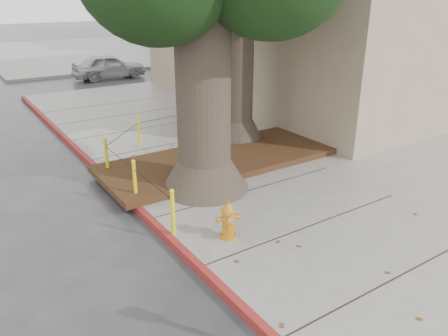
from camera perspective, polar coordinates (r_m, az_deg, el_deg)
name	(u,v)px	position (r m, az deg, el deg)	size (l,w,h in m)	color
ground	(291,240)	(8.60, 8.75, -9.23)	(140.00, 140.00, 0.00)	#28282B
sidewalk_main	(384,145)	(14.26, 20.20, 2.85)	(16.00, 26.00, 0.15)	slate
sidewalk_far	(95,51)	(37.30, -16.48, 14.43)	(16.00, 20.00, 0.15)	slate
curb_red	(142,212)	(9.49, -10.71, -5.70)	(0.14, 26.00, 0.16)	maroon
planter_bed	(220,159)	(11.79, -0.53, 1.15)	(6.40, 2.60, 0.16)	black
bollard_ring	(152,151)	(11.25, -9.45, 2.15)	(3.79, 5.39, 0.95)	yellow
fire_hydrant	(228,220)	(8.12, 0.53, -6.83)	(0.39, 0.38, 0.74)	orange
car_silver	(109,66)	(25.26, -14.80, 12.72)	(1.56, 3.89, 1.32)	#B3B3B8
car_red	(195,61)	(26.77, -3.83, 13.75)	(1.29, 3.71, 1.22)	maroon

